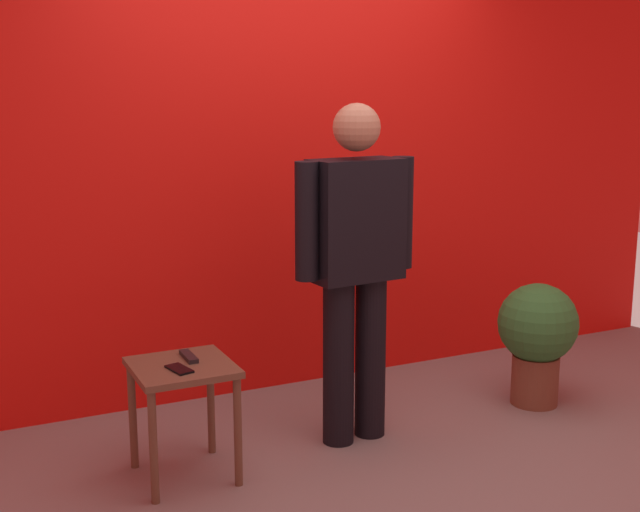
{
  "coord_description": "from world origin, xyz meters",
  "views": [
    {
      "loc": [
        -1.88,
        -2.93,
        1.73
      ],
      "look_at": [
        -0.2,
        0.55,
        0.94
      ],
      "focal_mm": 46.14,
      "sensor_mm": 36.0,
      "label": 1
    }
  ],
  "objects_px": {
    "cell_phone": "(179,369)",
    "potted_plant": "(537,333)",
    "side_table": "(183,385)",
    "tv_remote": "(189,356)",
    "standing_person": "(355,257)"
  },
  "relations": [
    {
      "from": "standing_person",
      "to": "cell_phone",
      "type": "xyz_separation_m",
      "value": [
        -0.92,
        -0.11,
        -0.4
      ]
    },
    {
      "from": "tv_remote",
      "to": "cell_phone",
      "type": "bearing_deg",
      "value": -121.24
    },
    {
      "from": "cell_phone",
      "to": "potted_plant",
      "type": "distance_m",
      "value": 2.06
    },
    {
      "from": "side_table",
      "to": "tv_remote",
      "type": "relative_size",
      "value": 3.14
    },
    {
      "from": "standing_person",
      "to": "cell_phone",
      "type": "bearing_deg",
      "value": -173.19
    },
    {
      "from": "side_table",
      "to": "tv_remote",
      "type": "bearing_deg",
      "value": 51.71
    },
    {
      "from": "cell_phone",
      "to": "side_table",
      "type": "bearing_deg",
      "value": 52.58
    },
    {
      "from": "standing_person",
      "to": "tv_remote",
      "type": "xyz_separation_m",
      "value": [
        -0.84,
        0.02,
        -0.39
      ]
    },
    {
      "from": "side_table",
      "to": "tv_remote",
      "type": "distance_m",
      "value": 0.14
    },
    {
      "from": "cell_phone",
      "to": "potted_plant",
      "type": "height_order",
      "value": "potted_plant"
    },
    {
      "from": "side_table",
      "to": "cell_phone",
      "type": "relative_size",
      "value": 3.71
    },
    {
      "from": "tv_remote",
      "to": "potted_plant",
      "type": "height_order",
      "value": "potted_plant"
    },
    {
      "from": "standing_person",
      "to": "potted_plant",
      "type": "distance_m",
      "value": 1.25
    },
    {
      "from": "standing_person",
      "to": "tv_remote",
      "type": "bearing_deg",
      "value": 178.34
    },
    {
      "from": "tv_remote",
      "to": "potted_plant",
      "type": "distance_m",
      "value": 1.97
    }
  ]
}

